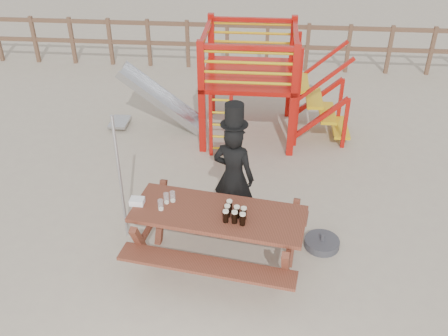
# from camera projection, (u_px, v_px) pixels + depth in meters

# --- Properties ---
(ground) EXTENTS (60.00, 60.00, 0.00)m
(ground) POSITION_uv_depth(u_px,v_px,m) (221.00, 254.00, 6.93)
(ground) COLOR tan
(ground) RESTS_ON ground
(back_fence) EXTENTS (15.09, 0.09, 1.20)m
(back_fence) POSITION_uv_depth(u_px,v_px,m) (247.00, 40.00, 12.41)
(back_fence) COLOR brown
(back_fence) RESTS_ON ground
(playground_fort) EXTENTS (4.71, 1.84, 2.10)m
(playground_fort) POSITION_uv_depth(u_px,v_px,m) (245.00, 82.00, 9.35)
(playground_fort) COLOR #AF120B
(playground_fort) RESTS_ON ground
(picnic_table) EXTENTS (2.41, 1.84, 0.85)m
(picnic_table) POSITION_uv_depth(u_px,v_px,m) (219.00, 231.00, 6.51)
(picnic_table) COLOR brown
(picnic_table) RESTS_ON ground
(man_with_hat) EXTENTS (0.70, 0.57, 1.97)m
(man_with_hat) POSITION_uv_depth(u_px,v_px,m) (234.00, 174.00, 7.03)
(man_with_hat) COLOR black
(man_with_hat) RESTS_ON ground
(metal_pole) EXTENTS (0.04, 0.04, 1.94)m
(metal_pole) POSITION_uv_depth(u_px,v_px,m) (120.00, 179.00, 6.76)
(metal_pole) COLOR #B2B2B7
(metal_pole) RESTS_ON ground
(parasol_base) EXTENTS (0.49, 0.49, 0.21)m
(parasol_base) POSITION_uv_depth(u_px,v_px,m) (322.00, 243.00, 7.04)
(parasol_base) COLOR #37373C
(parasol_base) RESTS_ON ground
(paper_bag) EXTENTS (0.18, 0.14, 0.08)m
(paper_bag) POSITION_uv_depth(u_px,v_px,m) (137.00, 201.00, 6.47)
(paper_bag) COLOR white
(paper_bag) RESTS_ON picnic_table
(stout_pints) EXTENTS (0.29, 0.32, 0.17)m
(stout_pints) POSITION_uv_depth(u_px,v_px,m) (234.00, 213.00, 6.18)
(stout_pints) COLOR black
(stout_pints) RESTS_ON picnic_table
(empty_glasses) EXTENTS (0.19, 0.26, 0.15)m
(empty_glasses) POSITION_uv_depth(u_px,v_px,m) (167.00, 200.00, 6.44)
(empty_glasses) COLOR silver
(empty_glasses) RESTS_ON picnic_table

